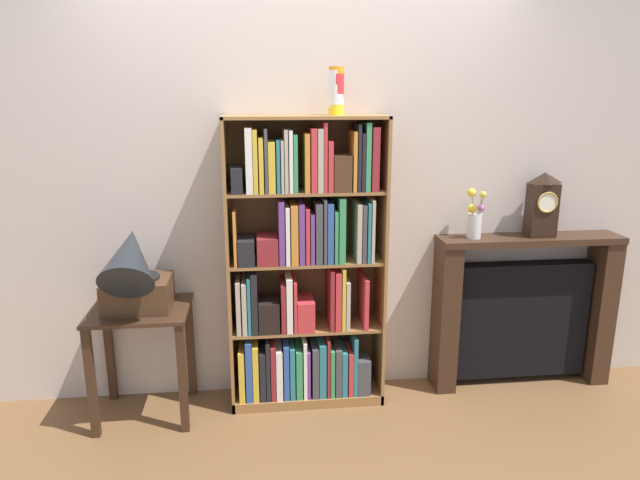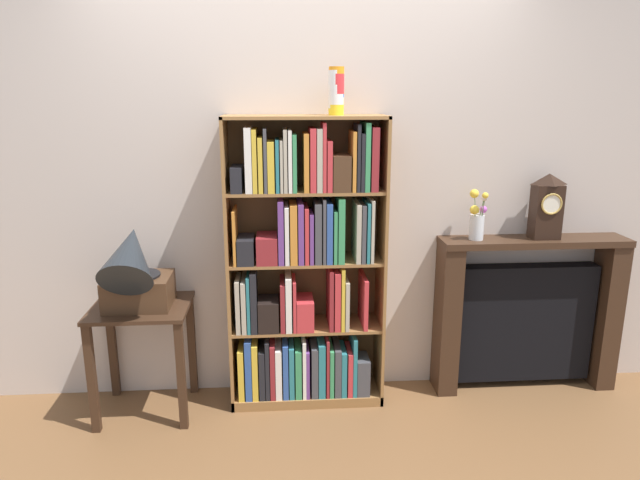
{
  "view_description": "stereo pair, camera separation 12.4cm",
  "coord_description": "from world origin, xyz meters",
  "px_view_note": "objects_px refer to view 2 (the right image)",
  "views": [
    {
      "loc": [
        -0.27,
        -3.06,
        1.83
      ],
      "look_at": [
        0.08,
        0.11,
        1.0
      ],
      "focal_mm": 32.05,
      "sensor_mm": 36.0,
      "label": 1
    },
    {
      "loc": [
        -0.15,
        -3.07,
        1.83
      ],
      "look_at": [
        0.08,
        0.11,
        1.0
      ],
      "focal_mm": 32.05,
      "sensor_mm": 36.0,
      "label": 2
    }
  ],
  "objects_px": {
    "cup_stack": "(336,91)",
    "fireplace_mantel": "(526,314)",
    "gramophone": "(134,270)",
    "bookshelf": "(304,275)",
    "flower_vase": "(477,220)",
    "mantel_clock": "(547,206)",
    "side_table_left": "(143,333)"
  },
  "relations": [
    {
      "from": "cup_stack",
      "to": "fireplace_mantel",
      "type": "distance_m",
      "value": 1.82
    },
    {
      "from": "gramophone",
      "to": "fireplace_mantel",
      "type": "relative_size",
      "value": 0.49
    },
    {
      "from": "bookshelf",
      "to": "fireplace_mantel",
      "type": "height_order",
      "value": "bookshelf"
    },
    {
      "from": "cup_stack",
      "to": "flower_vase",
      "type": "distance_m",
      "value": 1.12
    },
    {
      "from": "bookshelf",
      "to": "cup_stack",
      "type": "xyz_separation_m",
      "value": [
        0.18,
        0.0,
        1.04
      ]
    },
    {
      "from": "bookshelf",
      "to": "flower_vase",
      "type": "distance_m",
      "value": 1.07
    },
    {
      "from": "gramophone",
      "to": "flower_vase",
      "type": "relative_size",
      "value": 1.87
    },
    {
      "from": "cup_stack",
      "to": "mantel_clock",
      "type": "distance_m",
      "value": 1.43
    },
    {
      "from": "bookshelf",
      "to": "side_table_left",
      "type": "relative_size",
      "value": 2.59
    },
    {
      "from": "mantel_clock",
      "to": "flower_vase",
      "type": "relative_size",
      "value": 1.31
    },
    {
      "from": "cup_stack",
      "to": "gramophone",
      "type": "relative_size",
      "value": 0.46
    },
    {
      "from": "gramophone",
      "to": "mantel_clock",
      "type": "xyz_separation_m",
      "value": [
        2.38,
        0.19,
        0.28
      ]
    },
    {
      "from": "fireplace_mantel",
      "to": "flower_vase",
      "type": "xyz_separation_m",
      "value": [
        -0.36,
        -0.02,
        0.62
      ]
    },
    {
      "from": "cup_stack",
      "to": "fireplace_mantel",
      "type": "height_order",
      "value": "cup_stack"
    },
    {
      "from": "bookshelf",
      "to": "mantel_clock",
      "type": "bearing_deg",
      "value": 1.82
    },
    {
      "from": "cup_stack",
      "to": "flower_vase",
      "type": "xyz_separation_m",
      "value": [
        0.85,
        0.04,
        -0.74
      ]
    },
    {
      "from": "flower_vase",
      "to": "mantel_clock",
      "type": "bearing_deg",
      "value": 0.12
    },
    {
      "from": "cup_stack",
      "to": "mantel_clock",
      "type": "height_order",
      "value": "cup_stack"
    },
    {
      "from": "cup_stack",
      "to": "gramophone",
      "type": "height_order",
      "value": "cup_stack"
    },
    {
      "from": "cup_stack",
      "to": "side_table_left",
      "type": "distance_m",
      "value": 1.75
    },
    {
      "from": "gramophone",
      "to": "flower_vase",
      "type": "bearing_deg",
      "value": 5.64
    },
    {
      "from": "fireplace_mantel",
      "to": "mantel_clock",
      "type": "height_order",
      "value": "mantel_clock"
    },
    {
      "from": "bookshelf",
      "to": "flower_vase",
      "type": "relative_size",
      "value": 5.73
    },
    {
      "from": "side_table_left",
      "to": "mantel_clock",
      "type": "relative_size",
      "value": 1.69
    },
    {
      "from": "side_table_left",
      "to": "gramophone",
      "type": "height_order",
      "value": "gramophone"
    },
    {
      "from": "gramophone",
      "to": "fireplace_mantel",
      "type": "xyz_separation_m",
      "value": [
        2.33,
        0.22,
        -0.42
      ]
    },
    {
      "from": "cup_stack",
      "to": "side_table_left",
      "type": "relative_size",
      "value": 0.39
    },
    {
      "from": "bookshelf",
      "to": "fireplace_mantel",
      "type": "distance_m",
      "value": 1.43
    },
    {
      "from": "fireplace_mantel",
      "to": "mantel_clock",
      "type": "bearing_deg",
      "value": -22.24
    },
    {
      "from": "gramophone",
      "to": "flower_vase",
      "type": "distance_m",
      "value": 1.98
    },
    {
      "from": "gramophone",
      "to": "flower_vase",
      "type": "xyz_separation_m",
      "value": [
        1.96,
        0.19,
        0.2
      ]
    },
    {
      "from": "cup_stack",
      "to": "flower_vase",
      "type": "relative_size",
      "value": 0.86
    }
  ]
}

